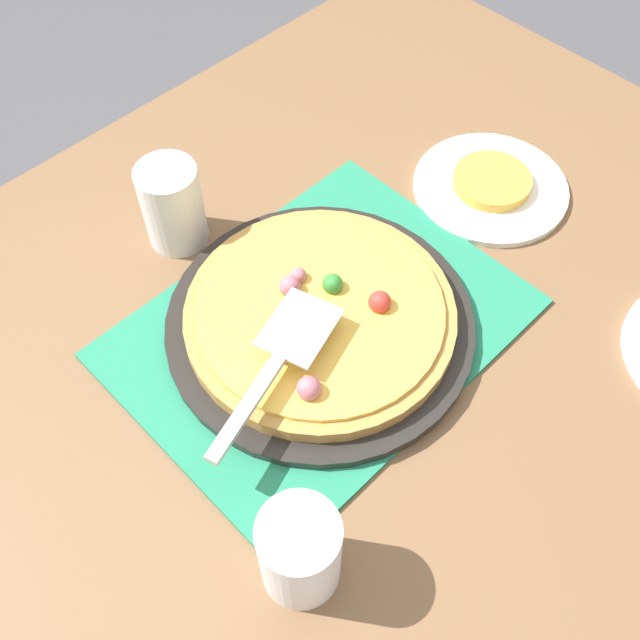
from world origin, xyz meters
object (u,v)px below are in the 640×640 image
Objects in this scene: served_slice_right at (493,181)px; cup_near at (300,552)px; cup_far at (172,205)px; pizza at (320,314)px; pizza_server at (278,359)px; pizza_pan at (320,323)px; plate_far_right at (491,188)px.

served_slice_right is 0.92× the size of cup_near.
cup_far is (-0.19, -0.44, 0.00)m from cup_near.
pizza is 0.30m from cup_near.
pizza is 2.75× the size of cup_near.
pizza_server is (0.06, 0.27, 0.01)m from cup_far.
cup_near reaches higher than pizza_server.
cup_near is (0.22, 0.20, 0.05)m from pizza_pan.
pizza_pan is at bearing 96.64° from cup_far.
cup_near is at bearing 19.13° from served_slice_right.
pizza is (0.00, 0.00, 0.02)m from pizza_pan.
pizza_pan is at bearing -0.16° from served_slice_right.
plate_far_right is at bearing 179.91° from pizza.
cup_near reaches higher than plate_far_right.
served_slice_right is at bearing 0.00° from plate_far_right.
plate_far_right is 0.60m from cup_near.
served_slice_right is at bearing 179.84° from pizza_pan.
pizza_pan is 0.25m from cup_far.
pizza is at bearing -0.09° from plate_far_right.
cup_near is at bearing 41.62° from pizza_pan.
served_slice_right reaches higher than plate_far_right.
pizza is at bearing -138.32° from cup_near.
pizza is 1.50× the size of plate_far_right.
cup_far is (0.03, -0.24, 0.05)m from pizza_pan.
pizza_pan is 3.45× the size of served_slice_right.
pizza is 0.10m from pizza_server.
plate_far_right is 0.44m from pizza_server.
pizza is 2.75× the size of cup_far.
pizza_server is at bearing -127.39° from cup_near.
cup_far reaches higher than pizza.
cup_far reaches higher than pizza_pan.
served_slice_right is 0.47× the size of pizza_server.
pizza_server reaches higher than plate_far_right.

